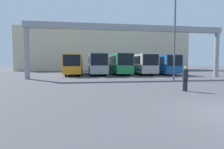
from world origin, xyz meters
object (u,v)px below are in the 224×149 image
object	(u,v)px
bus_slot_2	(118,63)
pedestrian_near_right	(185,78)
bus_slot_1	(97,63)
bus_slot_3	(139,63)
bus_slot_4	(160,64)
bus_slot_0	(75,64)
lamp_post	(175,34)

from	to	relation	value
bus_slot_2	pedestrian_near_right	xyz separation A→B (m)	(0.91, -18.80, -1.03)
bus_slot_1	bus_slot_2	xyz separation A→B (m)	(3.65, -0.25, 0.01)
bus_slot_1	bus_slot_3	world-z (taller)	bus_slot_1
bus_slot_2	bus_slot_4	size ratio (longest dim) A/B	1.07
bus_slot_0	bus_slot_2	size ratio (longest dim) A/B	1.04
pedestrian_near_right	bus_slot_3	bearing A→B (deg)	156.23
bus_slot_1	bus_slot_3	xyz separation A→B (m)	(7.30, -0.28, -0.02)
bus_slot_2	lamp_post	bearing A→B (deg)	-70.93
pedestrian_near_right	lamp_post	world-z (taller)	lamp_post
lamp_post	bus_slot_3	bearing A→B (deg)	91.69
bus_slot_0	pedestrian_near_right	distance (m)	20.73
bus_slot_1	lamp_post	xyz separation A→B (m)	(7.64, -11.80, 3.06)
bus_slot_4	lamp_post	size ratio (longest dim) A/B	1.16
bus_slot_3	pedestrian_near_right	xyz separation A→B (m)	(-2.74, -18.76, -1.00)
bus_slot_1	bus_slot_2	bearing A→B (deg)	-3.90
bus_slot_1	lamp_post	distance (m)	14.39
bus_slot_1	bus_slot_2	world-z (taller)	bus_slot_2
bus_slot_0	bus_slot_3	bearing A→B (deg)	-1.32
bus_slot_1	bus_slot_3	size ratio (longest dim) A/B	1.05
bus_slot_1	bus_slot_4	distance (m)	10.97
pedestrian_near_right	bus_slot_0	bearing A→B (deg)	-172.09
bus_slot_2	bus_slot_3	bearing A→B (deg)	-0.52
bus_slot_0	bus_slot_1	world-z (taller)	bus_slot_1
bus_slot_0	pedestrian_near_right	world-z (taller)	bus_slot_0
bus_slot_0	bus_slot_2	world-z (taller)	bus_slot_2
bus_slot_2	bus_slot_0	bearing A→B (deg)	178.28
lamp_post	bus_slot_2	bearing A→B (deg)	109.07
bus_slot_0	bus_slot_1	xyz separation A→B (m)	(3.65, 0.03, 0.11)
bus_slot_3	lamp_post	xyz separation A→B (m)	(0.34, -11.52, 3.08)
bus_slot_3	bus_slot_4	bearing A→B (deg)	-5.19
bus_slot_0	lamp_post	distance (m)	16.62
bus_slot_4	bus_slot_0	bearing A→B (deg)	177.71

